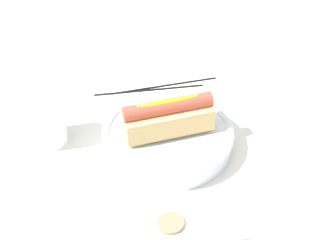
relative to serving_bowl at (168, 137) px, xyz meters
name	(u,v)px	position (x,y,z in m)	size (l,w,h in m)	color
ground_plane	(174,137)	(-0.01, -0.02, -0.02)	(2.40, 2.40, 0.00)	silver
serving_bowl	(168,137)	(0.00, 0.00, 0.00)	(0.23, 0.23, 0.04)	silver
hotdog_front	(168,116)	(0.00, 0.00, 0.04)	(0.16, 0.08, 0.06)	#DBB270
water_glass	(46,122)	(0.21, -0.04, 0.02)	(0.07, 0.07, 0.09)	white
chopstick_near	(149,89)	(0.02, -0.17, -0.02)	(0.01, 0.01, 0.22)	black
chopstick_far	(163,85)	(-0.01, -0.18, -0.02)	(0.01, 0.01, 0.22)	black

